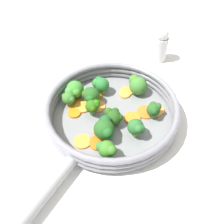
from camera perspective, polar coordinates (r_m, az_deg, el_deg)
name	(u,v)px	position (r m, az deg, el deg)	size (l,w,h in m)	color
ground_plane	(112,119)	(0.64, 0.00, -1.50)	(4.00, 4.00, 0.00)	white
skillet	(112,118)	(0.64, 0.00, -1.21)	(0.30, 0.30, 0.01)	gray
skillet_rim_wall	(112,110)	(0.62, 0.00, 0.47)	(0.31, 0.31, 0.05)	gray
skillet_handle	(46,194)	(0.53, -14.11, -16.93)	(0.03, 0.03, 0.18)	#999B9E
skillet_rivet_left	(64,149)	(0.58, -10.51, -7.96)	(0.01, 0.01, 0.01)	gray
skillet_rivet_right	(94,166)	(0.55, -4.02, -11.56)	(0.01, 0.01, 0.01)	gray
carrot_slice_0	(125,94)	(0.68, 2.76, 3.91)	(0.03, 0.03, 0.00)	#F6923C
carrot_slice_1	(155,110)	(0.65, 9.37, 0.48)	(0.04, 0.04, 0.00)	#F3963E
carrot_slice_2	(82,107)	(0.65, -6.45, 1.13)	(0.04, 0.04, 0.00)	#F29A36
carrot_slice_3	(127,91)	(0.69, 3.21, 4.52)	(0.03, 0.03, 0.00)	orange
carrot_slice_4	(74,113)	(0.64, -8.23, -0.26)	(0.03, 0.03, 0.00)	orange
carrot_slice_5	(99,143)	(0.58, -2.94, -6.69)	(0.04, 0.04, 0.01)	orange
carrot_slice_6	(96,96)	(0.68, -3.56, 3.49)	(0.03, 0.03, 0.01)	orange
carrot_slice_7	(99,131)	(0.60, -2.94, -4.06)	(0.03, 0.03, 0.00)	orange
carrot_slice_8	(97,106)	(0.65, -3.26, 1.26)	(0.04, 0.04, 0.00)	#F3923F
carrot_slice_9	(82,141)	(0.59, -6.47, -6.40)	(0.04, 0.04, 0.00)	orange
carrot_slice_10	(132,118)	(0.63, 4.42, -1.34)	(0.04, 0.04, 0.00)	orange
carrot_slice_11	(77,106)	(0.66, -7.57, 1.38)	(0.05, 0.05, 0.00)	orange
carrot_slice_12	(146,112)	(0.64, 7.32, -0.03)	(0.04, 0.04, 0.00)	orange
broccoli_floret_0	(100,84)	(0.67, -2.62, 6.09)	(0.04, 0.04, 0.05)	#7CB062
broccoli_floret_1	(136,128)	(0.58, 5.34, -3.41)	(0.04, 0.04, 0.05)	#87B65F
broccoli_floret_2	(68,99)	(0.65, -9.45, 2.89)	(0.03, 0.04, 0.04)	#88B464
broccoli_floret_3	(107,149)	(0.54, -1.18, -8.08)	(0.04, 0.05, 0.05)	#7BA057
broccoli_floret_4	(114,117)	(0.60, 0.38, -1.05)	(0.04, 0.04, 0.04)	#72A45B
broccoli_floret_5	(105,129)	(0.57, -1.63, -3.64)	(0.05, 0.05, 0.05)	#7B9C55
broccoli_floret_6	(93,106)	(0.62, -4.15, 1.24)	(0.03, 0.03, 0.04)	#708A56
broccoli_floret_7	(91,95)	(0.65, -4.66, 3.64)	(0.04, 0.04, 0.05)	#6CA258
broccoli_floret_8	(74,90)	(0.67, -8.19, 4.73)	(0.05, 0.04, 0.05)	#6A974E
broccoli_floret_9	(137,84)	(0.68, 5.47, 6.02)	(0.05, 0.05, 0.05)	#678A54
broccoli_floret_10	(154,109)	(0.62, 9.08, 0.58)	(0.04, 0.03, 0.04)	#70A45E
salt_shaker	(161,45)	(0.80, 10.55, 14.17)	(0.04, 0.04, 0.11)	silver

